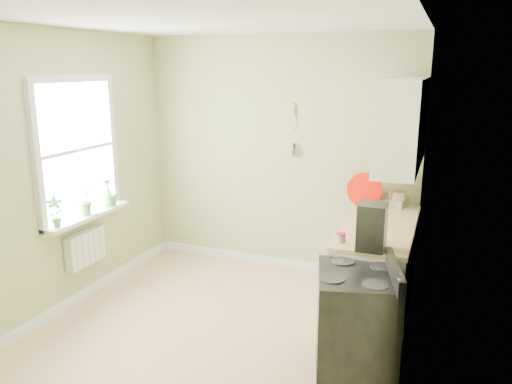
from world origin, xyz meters
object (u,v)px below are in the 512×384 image
(kettle, at_px, (375,195))
(stove, at_px, (356,323))
(coffee_maker, at_px, (372,228))
(stand_mixer, at_px, (398,189))

(kettle, bearing_deg, stove, -85.61)
(stove, bearing_deg, coffee_maker, 85.31)
(kettle, bearing_deg, stand_mixer, 5.21)
(stand_mixer, height_order, kettle, stand_mixer)
(stove, xyz_separation_m, coffee_maker, (0.03, 0.36, 0.66))
(stove, distance_m, kettle, 1.88)
(stand_mixer, bearing_deg, coffee_maker, -92.35)
(stove, height_order, kettle, kettle)
(kettle, distance_m, coffee_maker, 1.43)
(stove, xyz_separation_m, kettle, (-0.14, 1.78, 0.58))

